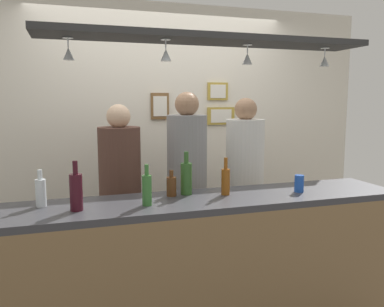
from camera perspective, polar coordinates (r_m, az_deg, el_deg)
back_wall at (r=4.00m, az=-4.32°, el=2.57°), size 4.40×0.06×2.60m
bar_counter at (r=2.64m, az=4.07°, el=-14.04°), size 2.70×0.55×1.01m
overhead_glass_rack at (r=2.67m, az=2.69°, el=16.21°), size 2.20×0.36×0.04m
hanging_wineglass_far_left at (r=2.57m, az=-17.44°, el=13.70°), size 0.07×0.07×0.13m
hanging_wineglass_left at (r=2.53m, az=-3.81°, el=14.13°), size 0.07×0.07×0.13m
hanging_wineglass_center_left at (r=2.78m, az=8.00°, el=13.49°), size 0.07×0.07×0.13m
hanging_wineglass_center at (r=3.08m, az=18.63°, el=12.61°), size 0.07×0.07×0.13m
person_left_brown_shirt at (r=3.27m, az=-10.34°, el=-4.41°), size 0.34×0.34×1.63m
person_middle_grey_shirt at (r=3.37m, az=-0.73°, el=-2.79°), size 0.34×0.34×1.73m
person_right_white_patterned_shirt at (r=3.57m, az=7.61°, el=-2.79°), size 0.34×0.34×1.68m
bottle_beer_brown_stubby at (r=2.70m, az=-2.99°, el=-4.69°), size 0.07×0.07×0.18m
bottle_beer_green_import at (r=2.47m, az=-6.54°, el=-5.14°), size 0.06×0.06×0.26m
bottle_wine_dark_red at (r=2.44m, az=-16.42°, el=-5.24°), size 0.08×0.08×0.30m
bottle_champagne_green at (r=2.74m, az=-0.83°, el=-3.51°), size 0.08×0.08×0.30m
bottle_soda_clear at (r=2.60m, az=-21.04°, el=-5.20°), size 0.06×0.06×0.23m
bottle_beer_amber_tall at (r=2.74m, az=4.88°, el=-3.91°), size 0.06×0.06×0.26m
drink_can at (r=2.92m, az=15.23°, el=-4.21°), size 0.07×0.07×0.12m
picture_frame_upper_small at (r=4.12m, az=3.75°, el=8.96°), size 0.22×0.02×0.18m
picture_frame_crest at (r=3.94m, az=-4.66°, el=6.84°), size 0.18×0.02×0.26m
picture_frame_lower_pair at (r=4.14m, az=4.20°, el=5.44°), size 0.30×0.02×0.18m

